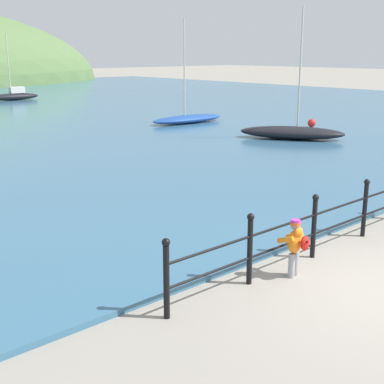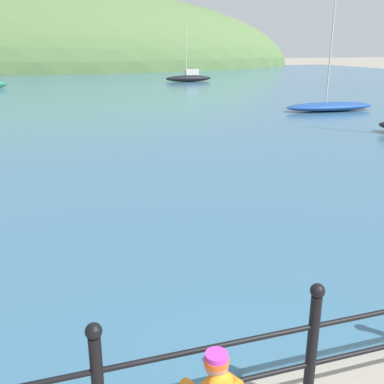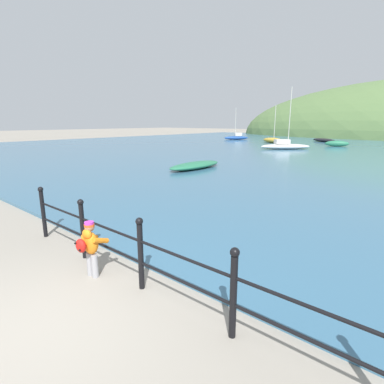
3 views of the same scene
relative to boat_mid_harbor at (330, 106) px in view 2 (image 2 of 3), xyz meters
name	(u,v)px [view 2 (image 2 of 3)]	position (x,y,z in m)	size (l,w,h in m)	color
water	(70,89)	(-10.81, 15.21, -0.28)	(80.00, 60.00, 0.10)	#386684
far_hillside	(56,68)	(-10.81, 49.35, -0.33)	(68.32, 37.57, 20.44)	#567542
iron_railing	(312,345)	(-10.48, -15.29, 0.32)	(7.09, 0.12, 1.21)	black
boat_mid_harbor	(330,106)	(0.00, 0.00, 0.00)	(4.39, 1.45, 5.16)	#1E4793
boat_green_fishing	(189,77)	(-1.04, 18.58, 0.11)	(3.89, 1.12, 4.76)	black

